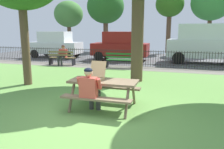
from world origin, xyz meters
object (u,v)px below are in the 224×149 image
adult_at_table (90,88)px  parked_car_left (120,46)px  far_tree_midleft (106,7)px  pizza_box_open (96,75)px  pizza_slice_on_table (81,79)px  far_tree_left (69,15)px  far_tree_midright (211,3)px  park_bench_left (62,58)px  parked_car_far_left (56,44)px  picnic_table_foreground (103,87)px  person_on_park_bench (63,54)px  park_bench_center (120,60)px  parked_car_center (207,43)px  far_tree_center (170,5)px

adult_at_table → parked_car_left: bearing=100.9°
far_tree_midleft → pizza_box_open: bearing=-72.2°
pizza_slice_on_table → far_tree_left: size_ratio=0.06×
far_tree_midright → park_bench_left: bearing=-134.1°
parked_car_far_left → picnic_table_foreground: bearing=-53.2°
adult_at_table → far_tree_midright: far_tree_midright is taller
park_bench_left → far_tree_midright: 13.64m
person_on_park_bench → far_tree_midright: far_tree_midright is taller
picnic_table_foreground → pizza_box_open: bearing=171.4°
park_bench_center → pizza_slice_on_table: bearing=-84.2°
park_bench_left → far_tree_midright: far_tree_midright is taller
far_tree_midleft → parked_car_center: bearing=-34.9°
far_tree_center → far_tree_midright: size_ratio=0.93×
pizza_box_open → person_on_park_bench: size_ratio=0.47×
pizza_slice_on_table → park_bench_left: size_ratio=0.18×
park_bench_left → far_tree_midright: size_ratio=0.28×
park_bench_left → parked_car_far_left: size_ratio=0.41×
park_bench_left → park_bench_center: same height
parked_car_center → far_tree_left: bearing=154.5°
adult_at_table → far_tree_center: far_tree_center is taller
picnic_table_foreground → parked_car_center: (3.43, 9.81, 0.71)m
park_bench_center → far_tree_midleft: far_tree_midleft is taller
picnic_table_foreground → parked_car_left: 10.05m
far_tree_left → far_tree_midright: (13.46, 0.00, 0.69)m
park_bench_left → picnic_table_foreground: bearing=-52.8°
picnic_table_foreground → parked_car_far_left: parked_car_far_left is taller
park_bench_center → far_tree_midright: far_tree_midright is taller
pizza_slice_on_table → park_bench_center: size_ratio=0.18×
far_tree_left → far_tree_center: far_tree_center is taller
adult_at_table → far_tree_center: size_ratio=0.22×
adult_at_table → parked_car_center: (3.61, 10.31, 0.65)m
adult_at_table → park_bench_center: adult_at_table is taller
pizza_slice_on_table → park_bench_left: 7.89m
park_bench_left → far_tree_left: 10.85m
pizza_box_open → picnic_table_foreground: bearing=-8.6°
park_bench_left → parked_car_far_left: parked_car_far_left is taller
picnic_table_foreground → far_tree_center: size_ratio=0.33×
pizza_box_open → adult_at_table: size_ratio=0.47×
far_tree_midright → pizza_slice_on_table: bearing=-106.6°
far_tree_left → far_tree_midleft: bearing=0.0°
parked_car_left → park_bench_center: bearing=-75.0°
picnic_table_foreground → adult_at_table: bearing=-109.3°
parked_car_far_left → far_tree_center: 10.61m
pizza_slice_on_table → far_tree_midright: 17.03m
far_tree_midright → far_tree_left: bearing=180.0°
parked_car_far_left → parked_car_left: 5.16m
pizza_box_open → parked_car_far_left: parked_car_far_left is taller
parked_car_center → far_tree_left: size_ratio=0.95×
adult_at_table → far_tree_midright: size_ratio=0.20×
far_tree_left → parked_car_far_left: bearing=-71.9°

